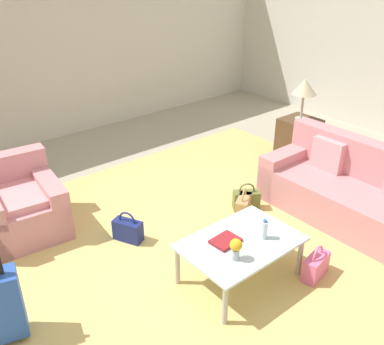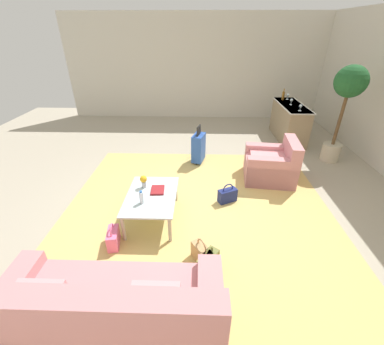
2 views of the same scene
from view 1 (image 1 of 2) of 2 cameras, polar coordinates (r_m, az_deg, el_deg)
ground_plane at (r=4.38m, az=-2.35°, el=-12.77°), size 12.00×12.00×0.00m
wall_back at (r=7.16m, az=-23.50°, el=14.94°), size 10.24×0.12×3.10m
area_rug at (r=4.80m, az=1.94°, el=-8.62°), size 5.20×4.40×0.01m
couch at (r=5.31m, az=20.96°, el=-2.88°), size 0.85×2.12×0.90m
armchair at (r=5.16m, az=-21.96°, el=-4.22°), size 0.94×1.01×0.83m
coffee_table at (r=4.06m, az=6.48°, el=-9.68°), size 1.09×0.75×0.44m
water_bottle at (r=4.04m, az=9.62°, el=-7.53°), size 0.06×0.06×0.20m
coffee_table_book at (r=3.99m, az=4.48°, el=-9.08°), size 0.27×0.22×0.03m
flower_vase at (r=3.74m, az=5.87°, el=-9.92°), size 0.11×0.11×0.21m
side_table at (r=6.86m, az=14.03°, el=4.71°), size 0.52×0.52×0.55m
table_lamp at (r=6.62m, az=14.78°, el=10.89°), size 0.36×0.36×0.63m
handbag_tan at (r=5.14m, az=6.86°, el=-4.43°), size 0.35×0.29×0.36m
handbag_pink at (r=4.38m, az=16.18°, el=-11.86°), size 0.34×0.19×0.36m
handbag_olive at (r=5.27m, az=7.26°, el=-3.61°), size 0.34×0.29×0.36m
handbag_navy at (r=4.74m, az=-8.55°, el=-7.59°), size 0.27×0.35×0.36m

